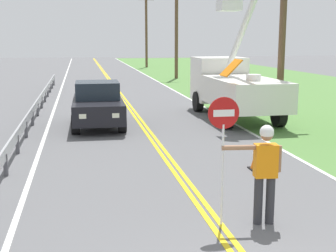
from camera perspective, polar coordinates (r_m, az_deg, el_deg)
name	(u,v)px	position (r m, az deg, el deg)	size (l,w,h in m)	color
grass_verge_right	(328,97)	(28.33, 18.94, 3.35)	(16.00, 110.00, 0.01)	#517F3D
centerline_yellow_left	(124,102)	(24.77, -5.35, 2.91)	(0.11, 110.00, 0.01)	yellow
centerline_yellow_right	(128,102)	(24.78, -4.94, 2.92)	(0.11, 110.00, 0.01)	yellow
edge_line_right	(192,101)	(25.37, 2.98, 3.12)	(0.12, 110.00, 0.01)	silver
edge_line_left	(56,104)	(24.70, -13.50, 2.64)	(0.12, 110.00, 0.01)	silver
flagger_worker	(265,168)	(8.55, 11.72, -5.03)	(1.08, 0.28, 1.83)	#2D2D33
stop_sign_paddle	(223,132)	(8.21, 6.74, -0.77)	(0.56, 0.04, 2.33)	silver
utility_bucket_truck	(232,84)	(20.11, 7.80, 5.09)	(2.67, 6.82, 5.27)	white
oncoming_sedan_nearest	(98,105)	(17.96, -8.56, 2.56)	(1.97, 4.14, 1.70)	black
utility_pole_near	(283,13)	(19.98, 13.88, 13.24)	(1.80, 0.28, 8.30)	brown
utility_pole_mid	(176,24)	(39.35, 1.04, 12.37)	(1.80, 0.28, 8.64)	brown
utility_pole_far	(146,29)	(54.78, -2.66, 11.68)	(1.80, 0.28, 8.26)	brown
traffic_cone_lead	(258,157)	(12.22, 10.86, -3.69)	(0.40, 0.40, 0.70)	orange
guardrail_left_shoulder	(35,108)	(19.88, -15.93, 2.14)	(0.10, 32.00, 0.71)	#9EA0A3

